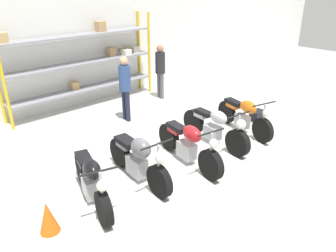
{
  "coord_description": "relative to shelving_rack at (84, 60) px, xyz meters",
  "views": [
    {
      "loc": [
        -4.56,
        -4.47,
        3.68
      ],
      "look_at": [
        0.0,
        0.4,
        0.7
      ],
      "focal_mm": 35.0,
      "sensor_mm": 36.0,
      "label": 1
    }
  ],
  "objects": [
    {
      "name": "traffic_cone",
      "position": [
        -3.5,
        -4.71,
        -1.18
      ],
      "size": [
        0.32,
        0.32,
        0.55
      ],
      "color": "orange",
      "rests_on": "ground_plane"
    },
    {
      "name": "back_wall",
      "position": [
        -0.37,
        0.35,
        0.35
      ],
      "size": [
        30.0,
        0.08,
        3.6
      ],
      "color": "white",
      "rests_on": "ground_plane"
    },
    {
      "name": "ground_plane",
      "position": [
        -0.37,
        -4.53,
        -1.45
      ],
      "size": [
        30.0,
        30.0,
        0.0
      ],
      "primitive_type": "plane",
      "color": "silver"
    },
    {
      "name": "person_near_rack",
      "position": [
        2.15,
        -1.07,
        -0.4
      ],
      "size": [
        0.36,
        0.36,
        1.78
      ],
      "rotation": [
        0.0,
        0.0,
        3.0
      ],
      "color": "#595960",
      "rests_on": "ground_plane"
    },
    {
      "name": "motorcycle_silver",
      "position": [
        0.8,
        -4.54,
        -1.02
      ],
      "size": [
        0.69,
        2.17,
        1.01
      ],
      "rotation": [
        0.0,
        0.0,
        -1.69
      ],
      "color": "black",
      "rests_on": "ground_plane"
    },
    {
      "name": "motorcycle_orange",
      "position": [
        1.91,
        -4.6,
        -0.99
      ],
      "size": [
        0.83,
        2.01,
        1.01
      ],
      "rotation": [
        0.0,
        0.0,
        -1.83
      ],
      "color": "black",
      "rests_on": "ground_plane"
    },
    {
      "name": "motorcycle_grey",
      "position": [
        -1.54,
        -4.53,
        -0.97
      ],
      "size": [
        0.7,
        2.05,
        1.08
      ],
      "rotation": [
        0.0,
        0.0,
        -1.66
      ],
      "color": "black",
      "rests_on": "ground_plane"
    },
    {
      "name": "motorcycle_red",
      "position": [
        -0.33,
        -4.73,
        -1.0
      ],
      "size": [
        0.71,
        2.17,
        1.03
      ],
      "rotation": [
        0.0,
        0.0,
        -1.75
      ],
      "color": "black",
      "rests_on": "ground_plane"
    },
    {
      "name": "toolbox",
      "position": [
        2.86,
        -4.41,
        -1.31
      ],
      "size": [
        0.44,
        0.26,
        0.28
      ],
      "color": "black",
      "rests_on": "ground_plane"
    },
    {
      "name": "shelving_rack",
      "position": [
        0.0,
        0.0,
        0.0
      ],
      "size": [
        4.9,
        0.63,
        2.72
      ],
      "color": "gold",
      "rests_on": "ground_plane"
    },
    {
      "name": "motorcycle_black",
      "position": [
        -2.56,
        -4.47,
        -1.02
      ],
      "size": [
        0.84,
        2.01,
        1.0
      ],
      "rotation": [
        0.0,
        0.0,
        -1.85
      ],
      "color": "black",
      "rests_on": "ground_plane"
    },
    {
      "name": "person_browsing",
      "position": [
        0.14,
        -1.85,
        -0.36
      ],
      "size": [
        0.35,
        0.35,
        1.83
      ],
      "rotation": [
        0.0,
        0.0,
        3.05
      ],
      "color": "#1E2338",
      "rests_on": "ground_plane"
    }
  ]
}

